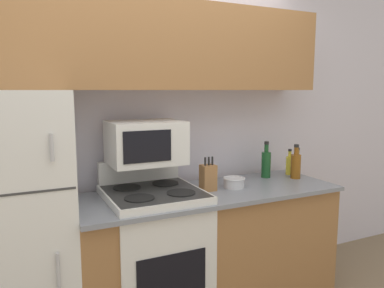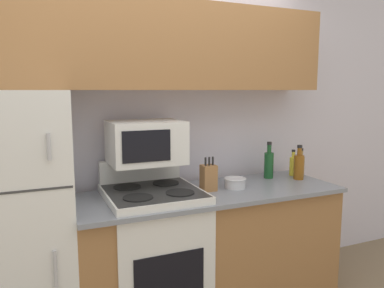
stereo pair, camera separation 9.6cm
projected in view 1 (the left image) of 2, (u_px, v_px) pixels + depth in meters
name	position (u px, v px, depth m)	size (l,w,h in m)	color
wall_back	(146.00, 133.00, 2.86)	(8.00, 0.05, 2.55)	silver
lower_cabinets	(208.00, 248.00, 2.77)	(1.92, 0.68, 0.88)	#9E6B3D
refrigerator	(11.00, 228.00, 2.18)	(0.67, 0.71, 1.60)	white
upper_cabinets	(154.00, 46.00, 2.59)	(2.59, 0.36, 0.60)	#9E6B3D
stove	(154.00, 254.00, 2.57)	(0.63, 0.66, 1.09)	white
microwave	(146.00, 142.00, 2.56)	(0.50, 0.38, 0.29)	white
knife_block	(208.00, 177.00, 2.68)	(0.10, 0.09, 0.25)	#9E6B3D
bowl	(234.00, 182.00, 2.77)	(0.16, 0.16, 0.08)	silver
bottle_wine_green	(266.00, 163.00, 3.08)	(0.08, 0.08, 0.30)	#194C23
bottle_whiskey	(296.00, 165.00, 3.05)	(0.08, 0.08, 0.28)	brown
bottle_vinegar	(297.00, 165.00, 3.14)	(0.06, 0.06, 0.24)	olive
bottle_cooking_spray	(289.00, 165.00, 3.19)	(0.06, 0.06, 0.22)	gold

